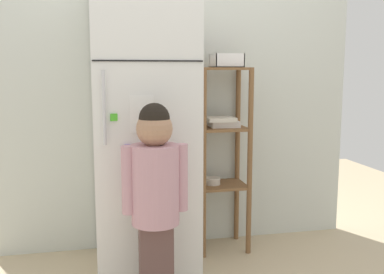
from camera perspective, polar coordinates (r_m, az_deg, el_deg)
name	(u,v)px	position (r m, az deg, el deg)	size (l,w,h in m)	color
ground_plane	(188,261)	(3.17, -0.55, -15.52)	(6.00, 6.00, 0.00)	tan
kitchen_wall_back	(177,87)	(3.26, -1.91, 6.35)	(2.64, 0.03, 2.34)	silver
refrigerator	(144,129)	(2.90, -6.17, 1.07)	(0.64, 0.68, 1.84)	white
child_standing	(155,184)	(2.45, -4.73, -6.00)	(0.36, 0.27, 1.12)	brown
pantry_shelf_unit	(221,143)	(3.19, 3.76, -0.80)	(0.36, 0.31, 1.31)	brown
fruit_bin	(227,62)	(3.16, 4.53, 9.54)	(0.20, 0.18, 0.09)	white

